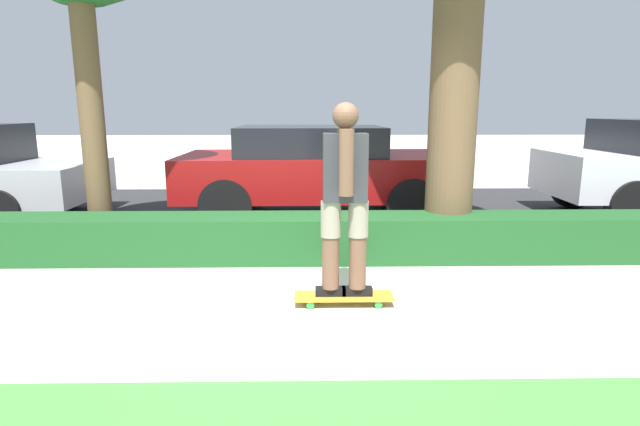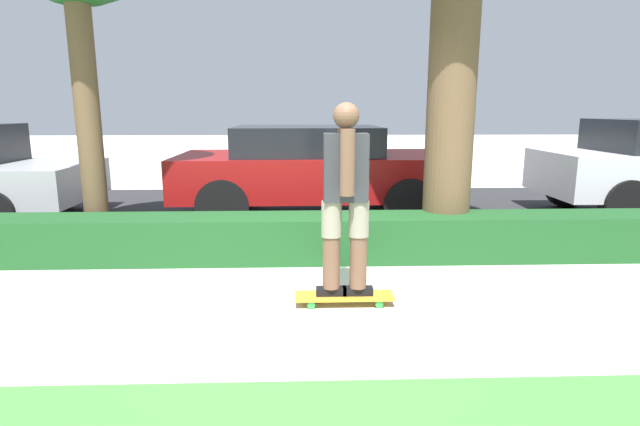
% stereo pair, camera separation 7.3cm
% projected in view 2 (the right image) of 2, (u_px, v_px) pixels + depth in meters
% --- Properties ---
extents(ground_plane, '(60.00, 60.00, 0.00)m').
position_uv_depth(ground_plane, '(306.00, 317.00, 4.06)').
color(ground_plane, beige).
extents(street_asphalt, '(18.52, 5.00, 0.01)m').
position_uv_depth(street_asphalt, '(304.00, 212.00, 8.17)').
color(street_asphalt, '#2D2D30').
rests_on(street_asphalt, ground_plane).
extents(hedge_row, '(18.52, 0.60, 0.50)m').
position_uv_depth(hedge_row, '(305.00, 238.00, 5.57)').
color(hedge_row, '#1E5123').
rests_on(hedge_row, ground_plane).
extents(skateboard, '(0.85, 0.24, 0.08)m').
position_uv_depth(skateboard, '(344.00, 297.00, 4.31)').
color(skateboard, gold).
rests_on(skateboard, ground_plane).
extents(skater_person, '(0.49, 0.42, 1.63)m').
position_uv_depth(skater_person, '(345.00, 196.00, 4.13)').
color(skater_person, black).
rests_on(skater_person, skateboard).
extents(parked_car_middle, '(4.18, 2.07, 1.41)m').
position_uv_depth(parked_car_middle, '(313.00, 168.00, 7.69)').
color(parked_car_middle, maroon).
rests_on(parked_car_middle, ground_plane).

